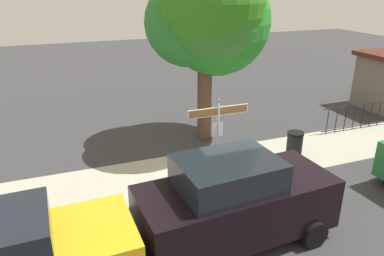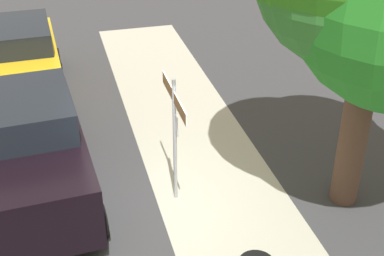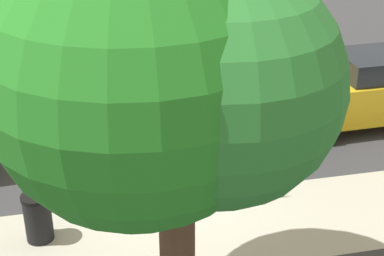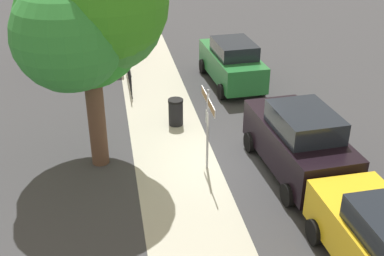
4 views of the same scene
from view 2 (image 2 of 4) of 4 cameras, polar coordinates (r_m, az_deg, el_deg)
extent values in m
plane|color=#38383A|center=(10.84, -3.50, -8.20)|extent=(60.00, 60.00, 0.00)
cylinder|color=#9EA0A5|center=(10.33, -1.80, -1.46)|extent=(0.07, 0.07, 2.61)
cube|color=brown|center=(9.85, -1.89, 3.25)|extent=(1.78, 0.02, 0.22)
cube|color=white|center=(9.85, -1.90, 3.25)|extent=(1.81, 0.02, 0.25)
cube|color=silver|center=(10.12, -1.73, 0.50)|extent=(0.32, 0.02, 0.42)
cylinder|color=brown|center=(10.55, 16.64, 0.05)|extent=(0.53, 0.53, 3.29)
cube|color=gold|center=(15.13, -17.25, 6.05)|extent=(4.62, 2.00, 1.05)
cube|color=black|center=(15.09, -17.75, 9.25)|extent=(2.24, 1.70, 0.57)
cylinder|color=black|center=(13.96, -12.96, 2.17)|extent=(0.65, 0.24, 0.64)
cylinder|color=black|center=(16.77, -14.00, 6.98)|extent=(0.65, 0.24, 0.64)
cube|color=black|center=(10.95, -15.94, -3.13)|extent=(4.56, 2.09, 1.20)
cube|color=black|center=(10.72, -16.74, 1.71)|extent=(2.23, 1.73, 0.64)
cylinder|color=black|center=(10.11, -9.57, -9.64)|extent=(0.65, 0.26, 0.64)
cylinder|color=black|center=(12.58, -12.06, -1.07)|extent=(0.65, 0.26, 0.64)
camera|label=1|loc=(14.38, -45.86, 17.44)|focal=34.28mm
camera|label=3|loc=(13.58, 51.63, 20.99)|focal=54.86mm
camera|label=4|loc=(21.56, -2.89, 33.93)|focal=45.49mm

